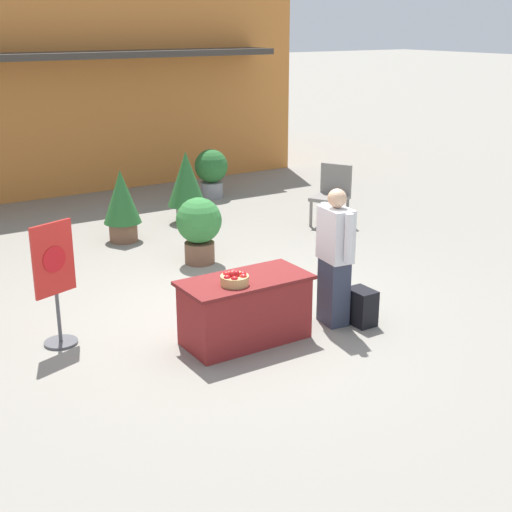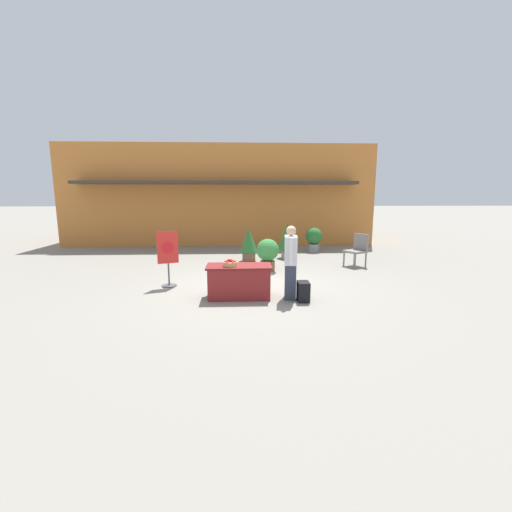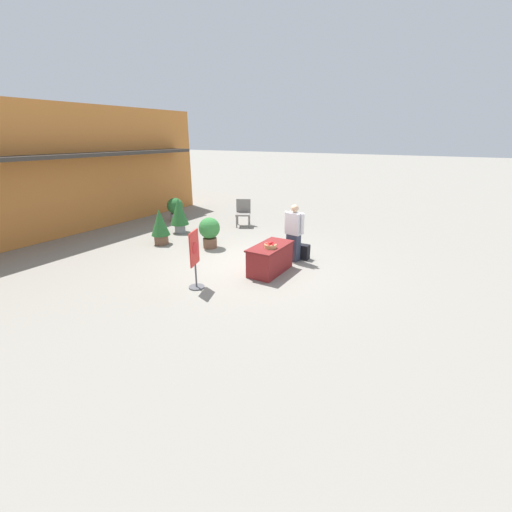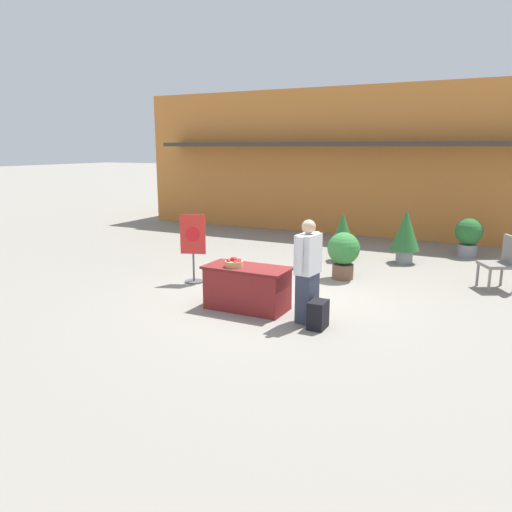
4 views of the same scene
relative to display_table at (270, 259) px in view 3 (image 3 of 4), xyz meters
The scene contains 12 objects.
ground_plane 0.81m from the display_table, 64.03° to the left, with size 120.00×120.00×0.00m, color gray.
storefront_building 10.19m from the display_table, 95.23° to the left, with size 13.69×5.53×4.38m.
display_table is the anchor object (origin of this frame).
apple_basket 0.48m from the display_table, 151.42° to the right, with size 0.30×0.30×0.16m.
person_visitor 1.20m from the display_table, ahead, with size 0.31×0.61×1.59m.
backpack 1.41m from the display_table, 13.71° to the right, with size 0.24×0.34×0.42m.
poster_board 2.03m from the display_table, 149.97° to the left, with size 0.48×0.36×1.36m.
patio_chair 4.93m from the display_table, 40.76° to the left, with size 0.75×0.75×1.02m.
potted_plant_near_left 4.21m from the display_table, 85.66° to the left, with size 0.59×0.59×1.14m.
potted_plant_far_right 2.74m from the display_table, 72.24° to the left, with size 0.65×0.65×0.96m.
potted_plant_near_right 6.69m from the display_table, 64.01° to the left, with size 0.65×0.65×0.95m.
potted_plant_far_left 4.93m from the display_table, 70.07° to the left, with size 0.66×0.66×1.24m.
Camera 3 is at (-7.57, -4.54, 3.34)m, focal length 24.00 mm.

